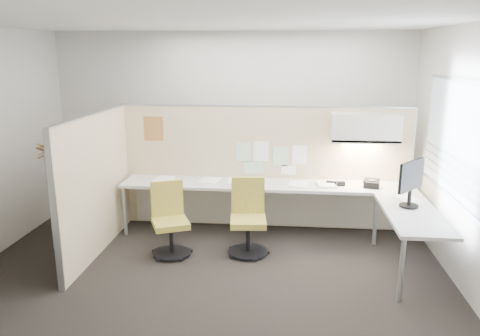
# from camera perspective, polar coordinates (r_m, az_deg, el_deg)

# --- Properties ---
(floor) EXTENTS (5.50, 4.50, 0.01)m
(floor) POSITION_cam_1_polar(r_m,az_deg,el_deg) (5.60, -3.76, -12.57)
(floor) COLOR black
(floor) RESTS_ON ground
(ceiling) EXTENTS (5.50, 4.50, 0.01)m
(ceiling) POSITION_cam_1_polar(r_m,az_deg,el_deg) (5.02, -4.29, 17.51)
(ceiling) COLOR white
(ceiling) RESTS_ON wall_back
(wall_back) EXTENTS (5.50, 0.02, 2.80)m
(wall_back) POSITION_cam_1_polar(r_m,az_deg,el_deg) (7.32, -1.04, 5.38)
(wall_back) COLOR beige
(wall_back) RESTS_ON ground
(wall_front) EXTENTS (5.50, 0.02, 2.80)m
(wall_front) POSITION_cam_1_polar(r_m,az_deg,el_deg) (3.02, -11.23, -7.51)
(wall_front) COLOR beige
(wall_front) RESTS_ON ground
(wall_right) EXTENTS (0.02, 4.50, 2.80)m
(wall_right) POSITION_cam_1_polar(r_m,az_deg,el_deg) (5.40, 26.15, 0.84)
(wall_right) COLOR beige
(wall_right) RESTS_ON ground
(window_pane) EXTENTS (0.01, 2.80, 1.30)m
(window_pane) POSITION_cam_1_polar(r_m,az_deg,el_deg) (5.36, 26.07, 2.41)
(window_pane) COLOR #9FADB8
(window_pane) RESTS_ON wall_right
(partition_back) EXTENTS (4.10, 0.06, 1.75)m
(partition_back) POSITION_cam_1_polar(r_m,az_deg,el_deg) (6.74, 2.97, 0.06)
(partition_back) COLOR beige
(partition_back) RESTS_ON floor
(partition_left) EXTENTS (0.06, 2.20, 1.75)m
(partition_left) POSITION_cam_1_polar(r_m,az_deg,el_deg) (6.14, -17.06, -1.93)
(partition_left) COLOR beige
(partition_left) RESTS_ON floor
(desk) EXTENTS (4.00, 2.07, 0.73)m
(desk) POSITION_cam_1_polar(r_m,az_deg,el_deg) (6.35, 6.17, -3.44)
(desk) COLOR beige
(desk) RESTS_ON floor
(overhead_bin) EXTENTS (0.90, 0.36, 0.38)m
(overhead_bin) POSITION_cam_1_polar(r_m,az_deg,el_deg) (6.48, 14.99, 4.78)
(overhead_bin) COLOR beige
(overhead_bin) RESTS_ON partition_back
(task_light_strip) EXTENTS (0.60, 0.06, 0.02)m
(task_light_strip) POSITION_cam_1_polar(r_m,az_deg,el_deg) (6.52, 14.88, 2.96)
(task_light_strip) COLOR #FFEABF
(task_light_strip) RESTS_ON overhead_bin
(pinned_papers) EXTENTS (1.01, 0.00, 0.47)m
(pinned_papers) POSITION_cam_1_polar(r_m,az_deg,el_deg) (6.67, 3.66, 1.30)
(pinned_papers) COLOR #8CBF8C
(pinned_papers) RESTS_ON partition_back
(poster) EXTENTS (0.28, 0.00, 0.35)m
(poster) POSITION_cam_1_polar(r_m,az_deg,el_deg) (6.86, -10.50, 4.74)
(poster) COLOR orange
(poster) RESTS_ON partition_back
(chair_left) EXTENTS (0.56, 0.57, 0.90)m
(chair_left) POSITION_cam_1_polar(r_m,az_deg,el_deg) (5.97, -8.56, -6.48)
(chair_left) COLOR black
(chair_left) RESTS_ON floor
(chair_right) EXTENTS (0.50, 0.51, 0.94)m
(chair_right) POSITION_cam_1_polar(r_m,az_deg,el_deg) (5.93, 0.99, -6.28)
(chair_right) COLOR black
(chair_right) RESTS_ON floor
(monitor) EXTENTS (0.37, 0.42, 0.55)m
(monitor) POSITION_cam_1_polar(r_m,az_deg,el_deg) (5.74, 20.12, -1.47)
(monitor) COLOR black
(monitor) RESTS_ON desk
(phone) EXTENTS (0.25, 0.23, 0.12)m
(phone) POSITION_cam_1_polar(r_m,az_deg,el_deg) (6.49, 15.70, -1.83)
(phone) COLOR black
(phone) RESTS_ON desk
(stapler) EXTENTS (0.14, 0.06, 0.05)m
(stapler) POSITION_cam_1_polar(r_m,az_deg,el_deg) (6.51, 11.08, -1.78)
(stapler) COLOR black
(stapler) RESTS_ON desk
(tape_dispenser) EXTENTS (0.11, 0.08, 0.06)m
(tape_dispenser) POSITION_cam_1_polar(r_m,az_deg,el_deg) (6.47, 12.21, -1.88)
(tape_dispenser) COLOR black
(tape_dispenser) RESTS_ON desk
(coat_hook) EXTENTS (0.18, 0.44, 1.33)m
(coat_hook) POSITION_cam_1_polar(r_m,az_deg,el_deg) (5.22, -22.28, 1.05)
(coat_hook) COLOR silver
(coat_hook) RESTS_ON partition_left
(paper_stack_0) EXTENTS (0.25, 0.32, 0.04)m
(paper_stack_0) POSITION_cam_1_polar(r_m,az_deg,el_deg) (6.65, -9.24, -1.42)
(paper_stack_0) COLOR white
(paper_stack_0) RESTS_ON desk
(paper_stack_1) EXTENTS (0.29, 0.34, 0.02)m
(paper_stack_1) POSITION_cam_1_polar(r_m,az_deg,el_deg) (6.58, -3.71, -1.49)
(paper_stack_1) COLOR white
(paper_stack_1) RESTS_ON desk
(paper_stack_2) EXTENTS (0.25, 0.31, 0.04)m
(paper_stack_2) POSITION_cam_1_polar(r_m,az_deg,el_deg) (6.44, 0.37, -1.75)
(paper_stack_2) COLOR white
(paper_stack_2) RESTS_ON desk
(paper_stack_3) EXTENTS (0.27, 0.33, 0.02)m
(paper_stack_3) POSITION_cam_1_polar(r_m,az_deg,el_deg) (6.44, 7.06, -1.95)
(paper_stack_3) COLOR white
(paper_stack_3) RESTS_ON desk
(paper_stack_4) EXTENTS (0.26, 0.32, 0.03)m
(paper_stack_4) POSITION_cam_1_polar(r_m,az_deg,el_deg) (6.46, 10.42, -1.97)
(paper_stack_4) COLOR white
(paper_stack_4) RESTS_ON desk
(paper_stack_5) EXTENTS (0.31, 0.36, 0.02)m
(paper_stack_5) POSITION_cam_1_polar(r_m,az_deg,el_deg) (6.10, 19.72, -3.58)
(paper_stack_5) COLOR white
(paper_stack_5) RESTS_ON desk
(paper_stack_6) EXTENTS (0.26, 0.32, 0.03)m
(paper_stack_6) POSITION_cam_1_polar(r_m,az_deg,el_deg) (6.49, -0.51, -1.65)
(paper_stack_6) COLOR white
(paper_stack_6) RESTS_ON desk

